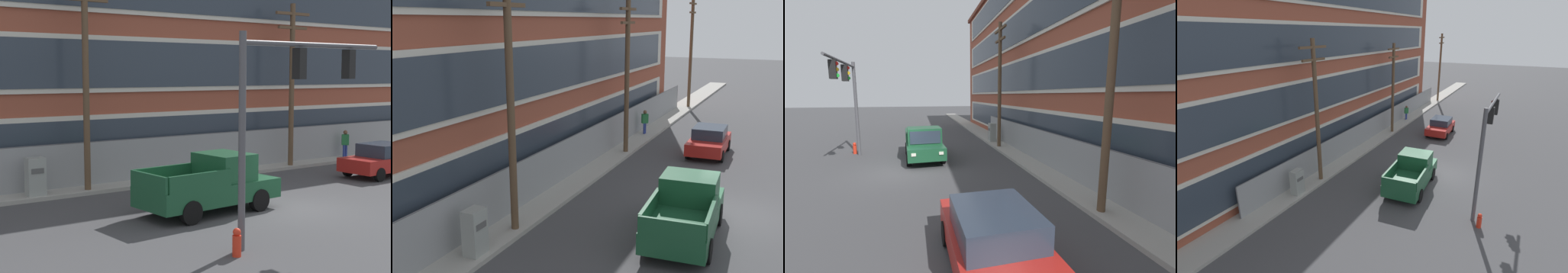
# 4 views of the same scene
# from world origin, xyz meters

# --- Properties ---
(ground_plane) EXTENTS (160.00, 160.00, 0.00)m
(ground_plane) POSITION_xyz_m (0.00, 0.00, 0.00)
(ground_plane) COLOR #424244
(sidewalk_building_side) EXTENTS (80.00, 1.85, 0.16)m
(sidewalk_building_side) POSITION_xyz_m (0.00, 7.38, 0.08)
(sidewalk_building_side) COLOR #9E9B93
(sidewalk_building_side) RESTS_ON ground
(brick_mill_building) EXTENTS (43.33, 9.10, 14.04)m
(brick_mill_building) POSITION_xyz_m (-1.85, 12.56, 7.03)
(brick_mill_building) COLOR brown
(brick_mill_building) RESTS_ON ground
(chain_link_fence) EXTENTS (32.37, 0.06, 2.01)m
(chain_link_fence) POSITION_xyz_m (5.70, 7.78, 1.02)
(chain_link_fence) COLOR gray
(chain_link_fence) RESTS_ON ground
(traffic_signal_mast) EXTENTS (5.63, 0.43, 6.02)m
(traffic_signal_mast) POSITION_xyz_m (-3.16, -2.85, 4.28)
(traffic_signal_mast) COLOR #4C4C51
(traffic_signal_mast) RESTS_ON ground
(pickup_truck_dark_green) EXTENTS (5.33, 2.41, 2.05)m
(pickup_truck_dark_green) POSITION_xyz_m (-2.70, 1.31, 0.96)
(pickup_truck_dark_green) COLOR #194C2D
(pickup_truck_dark_green) RESTS_ON ground
(sedan_red) EXTENTS (4.15, 2.05, 1.56)m
(sedan_red) POSITION_xyz_m (8.40, 2.59, 0.80)
(sedan_red) COLOR #AD1E19
(sedan_red) RESTS_ON ground
(utility_pole_near_corner) EXTENTS (2.37, 0.26, 9.00)m
(utility_pole_near_corner) POSITION_xyz_m (-4.84, 6.86, 4.95)
(utility_pole_near_corner) COLOR brown
(utility_pole_near_corner) RESTS_ON ground
(utility_pole_midblock) EXTENTS (2.25, 0.26, 8.39)m
(utility_pole_midblock) POSITION_xyz_m (6.56, 6.83, 4.62)
(utility_pole_midblock) COLOR brown
(utility_pole_midblock) RESTS_ON ground
(utility_pole_far_east) EXTENTS (2.11, 0.26, 9.11)m
(utility_pole_far_east) POSITION_xyz_m (22.47, 6.93, 4.97)
(utility_pole_far_east) COLOR brown
(utility_pole_far_east) RESTS_ON ground
(electrical_cabinet) EXTENTS (0.71, 0.52, 1.65)m
(electrical_cabinet) POSITION_xyz_m (-7.00, 6.93, 0.83)
(electrical_cabinet) COLOR #939993
(electrical_cabinet) RESTS_ON ground
(pedestrian_near_cabinet) EXTENTS (0.45, 0.45, 1.69)m
(pedestrian_near_cabinet) POSITION_xyz_m (11.21, 7.22, 0.97)
(pedestrian_near_cabinet) COLOR navy
(pedestrian_near_cabinet) RESTS_ON ground
(fire_hydrant) EXTENTS (0.24, 0.24, 0.78)m
(fire_hydrant) POSITION_xyz_m (-5.25, -3.23, 0.38)
(fire_hydrant) COLOR red
(fire_hydrant) RESTS_ON ground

